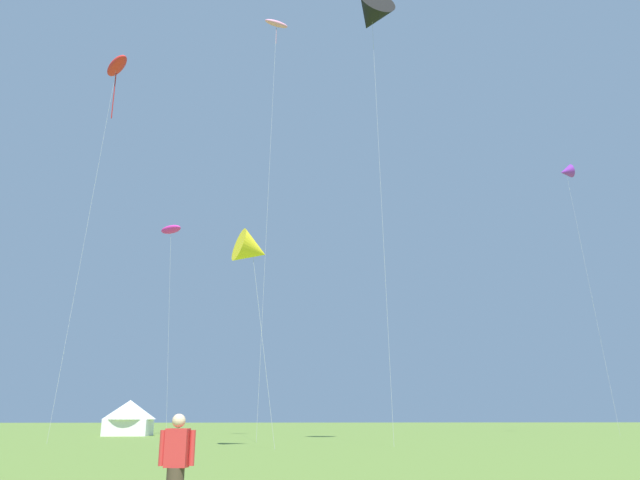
# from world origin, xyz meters

# --- Properties ---
(kite_black_delta) EXTENTS (3.56, 3.89, 32.44)m
(kite_black_delta) POSITION_xyz_m (4.13, 34.75, 30.68)
(kite_black_delta) COLOR black
(kite_black_delta) RESTS_ON ground
(kite_magenta_parafoil) EXTENTS (2.71, 2.50, 19.82)m
(kite_magenta_parafoil) POSITION_xyz_m (-12.88, 53.94, 19.30)
(kite_magenta_parafoil) COLOR #E02DA3
(kite_magenta_parafoil) RESTS_ON ground
(kite_red_parafoil) EXTENTS (3.03, 3.99, 30.12)m
(kite_red_parafoil) POSITION_xyz_m (-16.07, 41.43, 29.47)
(kite_red_parafoil) COLOR red
(kite_red_parafoil) RESTS_ON ground
(kite_pink_parafoil) EXTENTS (2.31, 2.91, 35.42)m
(kite_pink_parafoil) POSITION_xyz_m (-3.03, 42.42, 34.86)
(kite_pink_parafoil) COLOR pink
(kite_pink_parafoil) RESTS_ON ground
(kite_purple_delta) EXTENTS (2.46, 1.75, 28.72)m
(kite_purple_delta) POSITION_xyz_m (29.43, 56.41, 27.84)
(kite_purple_delta) COLOR purple
(kite_purple_delta) RESTS_ON ground
(kite_yellow_delta) EXTENTS (3.01, 2.74, 12.58)m
(kite_yellow_delta) POSITION_xyz_m (-4.13, 31.58, 11.35)
(kite_yellow_delta) COLOR yellow
(kite_yellow_delta) RESTS_ON ground
(person_spectator) EXTENTS (0.57, 0.28, 1.73)m
(person_spectator) POSITION_xyz_m (-4.36, 6.66, 0.85)
(person_spectator) COLOR #473828
(person_spectator) RESTS_ON ground
(festival_tent_center) EXTENTS (4.96, 4.96, 3.23)m
(festival_tent_center) POSITION_xyz_m (-16.00, 56.89, 1.79)
(festival_tent_center) COLOR white
(festival_tent_center) RESTS_ON ground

